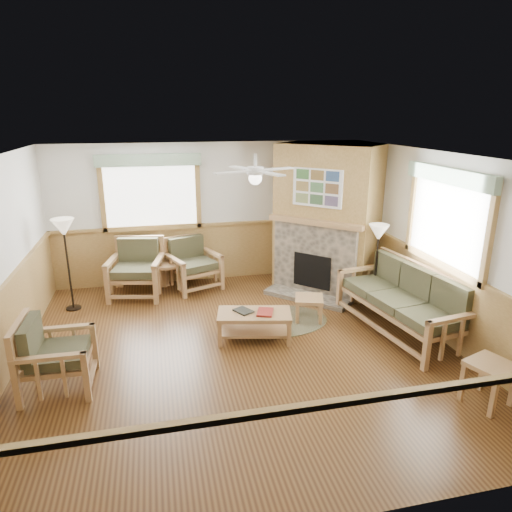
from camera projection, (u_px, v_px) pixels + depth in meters
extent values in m
cube|color=#513116|center=(240.00, 349.00, 6.51)|extent=(6.00, 6.00, 0.01)
cube|color=white|center=(237.00, 156.00, 5.69)|extent=(6.00, 6.00, 0.01)
cube|color=white|center=(210.00, 213.00, 8.89)|extent=(6.00, 0.02, 2.70)
cube|color=white|center=(315.00, 383.00, 3.31)|extent=(6.00, 0.02, 2.70)
cube|color=white|center=(438.00, 245.00, 6.73)|extent=(0.02, 6.00, 2.70)
cylinder|color=#4B452E|center=(275.00, 321.00, 7.36)|extent=(2.20, 2.20, 0.01)
cube|color=maroon|center=(265.00, 311.00, 6.64)|extent=(0.31, 0.36, 0.03)
cube|color=black|center=(243.00, 310.00, 6.69)|extent=(0.31, 0.33, 0.03)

